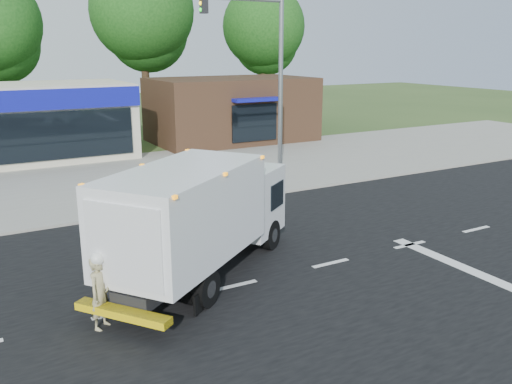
# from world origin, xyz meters

# --- Properties ---
(ground) EXTENTS (120.00, 120.00, 0.00)m
(ground) POSITION_xyz_m (0.00, 0.00, 0.00)
(ground) COLOR #385123
(ground) RESTS_ON ground
(road_asphalt) EXTENTS (60.00, 14.00, 0.02)m
(road_asphalt) POSITION_xyz_m (0.00, 0.00, 0.00)
(road_asphalt) COLOR black
(road_asphalt) RESTS_ON ground
(sidewalk) EXTENTS (60.00, 2.40, 0.12)m
(sidewalk) POSITION_xyz_m (0.00, 8.20, 0.06)
(sidewalk) COLOR gray
(sidewalk) RESTS_ON ground
(parking_apron) EXTENTS (60.00, 9.00, 0.02)m
(parking_apron) POSITION_xyz_m (0.00, 14.00, 0.01)
(parking_apron) COLOR gray
(parking_apron) RESTS_ON ground
(lane_markings) EXTENTS (55.20, 7.00, 0.01)m
(lane_markings) POSITION_xyz_m (1.35, -1.35, 0.02)
(lane_markings) COLOR silver
(lane_markings) RESTS_ON road_asphalt
(ems_box_truck) EXTENTS (6.87, 5.91, 3.09)m
(ems_box_truck) POSITION_xyz_m (-3.52, 0.96, 1.78)
(ems_box_truck) COLOR black
(ems_box_truck) RESTS_ON ground
(emergency_worker) EXTENTS (0.70, 0.68, 1.73)m
(emergency_worker) POSITION_xyz_m (-6.47, -0.47, 0.85)
(emergency_worker) COLOR tan
(emergency_worker) RESTS_ON ground
(brown_storefront) EXTENTS (10.00, 6.70, 4.00)m
(brown_storefront) POSITION_xyz_m (7.00, 19.98, 2.00)
(brown_storefront) COLOR #382316
(brown_storefront) RESTS_ON ground
(traffic_signal_pole) EXTENTS (3.51, 0.25, 8.00)m
(traffic_signal_pole) POSITION_xyz_m (2.35, 7.60, 4.92)
(traffic_signal_pole) COLOR gray
(traffic_signal_pole) RESTS_ON ground
(background_trees) EXTENTS (36.77, 7.39, 12.10)m
(background_trees) POSITION_xyz_m (-0.85, 28.16, 7.38)
(background_trees) COLOR #332114
(background_trees) RESTS_ON ground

